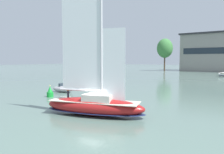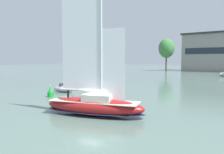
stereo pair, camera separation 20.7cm
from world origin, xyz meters
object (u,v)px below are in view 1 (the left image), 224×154
object	(u,v)px
sailboat_main	(94,104)
sailboat_moored_mid_channel	(101,72)
tree_shore_center	(165,48)
motor_tender	(63,89)
channel_buoy	(50,92)

from	to	relation	value
sailboat_main	sailboat_moored_mid_channel	world-z (taller)	sailboat_main
tree_shore_center	sailboat_moored_mid_channel	bearing A→B (deg)	-115.74
tree_shore_center	sailboat_main	xyz separation A→B (m)	(25.15, -81.27, -9.36)
motor_tender	sailboat_main	bearing A→B (deg)	-31.65
sailboat_main	motor_tender	xyz separation A→B (m)	(-13.73, 8.46, -0.60)
sailboat_main	sailboat_moored_mid_channel	size ratio (longest dim) A/B	1.62
channel_buoy	tree_shore_center	bearing A→B (deg)	99.96
sailboat_moored_mid_channel	motor_tender	xyz separation A→B (m)	(25.77, -43.05, -0.09)
tree_shore_center	channel_buoy	world-z (taller)	tree_shore_center
sailboat_main	sailboat_moored_mid_channel	bearing A→B (deg)	127.48
sailboat_main	motor_tender	distance (m)	16.14
sailboat_moored_mid_channel	channel_buoy	bearing A→B (deg)	-59.49
tree_shore_center	sailboat_moored_mid_channel	xyz separation A→B (m)	(-14.35, -29.76, -9.87)
channel_buoy	sailboat_main	bearing A→B (deg)	-19.84
motor_tender	sailboat_moored_mid_channel	bearing A→B (deg)	120.91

